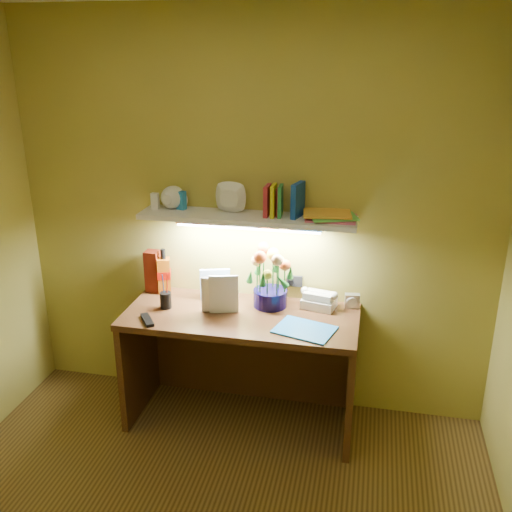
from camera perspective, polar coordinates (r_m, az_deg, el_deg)
The scene contains 13 objects.
desk at distance 3.61m, azimuth -1.47°, elevation -11.17°, with size 1.40×0.60×0.75m, color #3C1F10.
flower_bouquet at distance 3.46m, azimuth 1.46°, elevation -2.21°, with size 0.23×0.23×0.37m, color #0A0537, non-canonical shape.
telephone at distance 3.51m, azimuth 6.33°, elevation -4.24°, with size 0.20×0.15×0.12m, color #F0E9CC, non-canonical shape.
desk_clock at distance 3.54m, azimuth 9.59°, elevation -4.44°, with size 0.09×0.04×0.09m, color silver.
whisky_bottle at distance 3.71m, azimuth -9.19°, elevation -1.49°, with size 0.08×0.08×0.30m, color #AC4F0B, non-canonical shape.
whisky_box at distance 3.75m, azimuth -10.26°, elevation -1.49°, with size 0.09×0.09×0.27m, color #5B1609.
pen_cup at distance 3.52m, azimuth -9.05°, elevation -3.86°, with size 0.07×0.07×0.17m, color black.
art_card at distance 3.61m, azimuth -4.10°, elevation -2.82°, with size 0.19×0.04×0.19m, color white, non-canonical shape.
tv_remote at distance 3.40m, azimuth -10.82°, elevation -6.30°, with size 0.05×0.16×0.02m, color black.
blue_folder at distance 3.25m, azimuth 4.89°, elevation -7.34°, with size 0.32×0.24×0.01m, color blue.
desk_book_a at distance 3.43m, azimuth -5.50°, elevation -3.88°, with size 0.17×0.02×0.22m, color silver.
desk_book_b at distance 3.41m, azimuth -4.72°, elevation -3.85°, with size 0.18×0.02×0.24m, color white.
wall_shelf at distance 3.39m, azimuth -1.30°, elevation 4.46°, with size 1.31×0.27×0.23m.
Camera 1 is at (0.73, -1.80, 2.25)m, focal length 40.00 mm.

